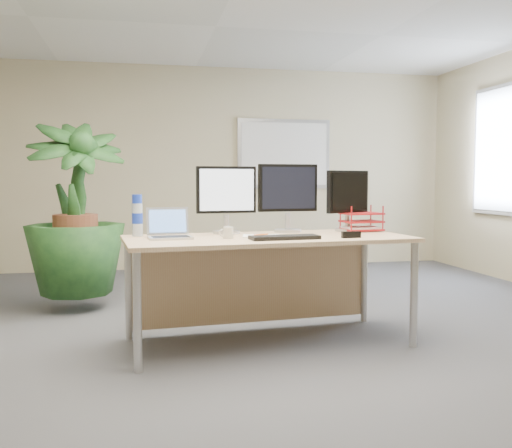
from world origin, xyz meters
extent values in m
plane|color=#49494E|center=(0.00, 0.00, 0.00)|extent=(8.00, 8.00, 0.00)
cube|color=tan|center=(0.00, 4.00, 1.35)|extent=(7.00, 0.04, 2.70)
cube|color=#B8B8BD|center=(1.20, 3.97, 1.55)|extent=(1.30, 0.03, 0.95)
cube|color=white|center=(1.20, 3.95, 1.55)|extent=(1.20, 0.01, 0.85)
cube|color=#B8B8BD|center=(3.47, 2.30, 1.55)|extent=(0.03, 1.30, 1.55)
cube|color=silver|center=(3.45, 2.30, 1.55)|extent=(0.01, 1.20, 1.45)
cube|color=tan|center=(0.15, 0.30, 0.77)|extent=(2.11, 1.04, 0.03)
cube|color=tan|center=(0.11, 0.70, 0.38)|extent=(1.93, 0.19, 0.63)
cylinder|color=#B6B6BB|center=(-0.79, -0.16, 0.38)|extent=(0.05, 0.05, 0.75)
cylinder|color=#B6B6BB|center=(1.15, 0.01, 0.38)|extent=(0.05, 0.05, 0.75)
cylinder|color=#B6B6BB|center=(-0.85, 0.59, 0.38)|extent=(0.05, 0.05, 0.75)
cylinder|color=#B6B6BB|center=(1.08, 0.76, 0.38)|extent=(0.05, 0.05, 0.75)
imported|color=#143817|center=(-1.34, 1.70, 0.75)|extent=(1.05, 1.05, 1.50)
cylinder|color=#B6B6BB|center=(-0.11, 0.60, 0.79)|extent=(0.21, 0.21, 0.02)
cylinder|color=#B6B6BB|center=(-0.11, 0.60, 0.87)|extent=(0.04, 0.04, 0.13)
cube|color=black|center=(-0.11, 0.60, 1.12)|extent=(0.46, 0.08, 0.35)
cube|color=silver|center=(-0.11, 0.57, 1.12)|extent=(0.42, 0.04, 0.31)
cylinder|color=#B6B6BB|center=(0.38, 0.63, 0.79)|extent=(0.22, 0.22, 0.02)
cylinder|color=#B6B6BB|center=(0.38, 0.63, 0.87)|extent=(0.04, 0.04, 0.13)
cube|color=black|center=(0.38, 0.63, 1.13)|extent=(0.48, 0.09, 0.37)
cube|color=black|center=(0.38, 0.60, 1.13)|extent=(0.43, 0.04, 0.33)
cylinder|color=#B6B6BB|center=(0.87, 0.61, 0.79)|extent=(0.20, 0.20, 0.02)
cylinder|color=#B6B6BB|center=(0.87, 0.61, 0.86)|extent=(0.04, 0.04, 0.12)
cube|color=black|center=(0.87, 0.61, 1.10)|extent=(0.41, 0.23, 0.33)
cube|color=black|center=(0.88, 0.59, 1.10)|extent=(0.36, 0.18, 0.30)
cube|color=silver|center=(-0.56, 0.28, 0.79)|extent=(0.31, 0.23, 0.02)
cube|color=black|center=(-0.56, 0.27, 0.80)|extent=(0.26, 0.16, 0.00)
cube|color=silver|center=(-0.57, 0.41, 0.90)|extent=(0.30, 0.08, 0.20)
cube|color=#5E93F3|center=(-0.57, 0.41, 0.90)|extent=(0.26, 0.06, 0.16)
cube|color=black|center=(0.22, 0.10, 0.80)|extent=(0.49, 0.20, 0.03)
cylinder|color=silver|center=(-0.16, 0.23, 0.82)|extent=(0.07, 0.07, 0.08)
torus|color=silver|center=(-0.20, 0.23, 0.82)|extent=(0.06, 0.02, 0.06)
cube|color=white|center=(0.09, 0.28, 0.79)|extent=(0.30, 0.25, 0.01)
cylinder|color=orange|center=(0.09, 0.29, 0.80)|extent=(0.12, 0.07, 0.01)
cylinder|color=yellow|center=(0.31, 0.28, 0.79)|extent=(0.13, 0.03, 0.02)
cylinder|color=silver|center=(-0.78, 0.52, 0.90)|extent=(0.08, 0.08, 0.24)
cylinder|color=blue|center=(-0.78, 0.52, 1.06)|extent=(0.07, 0.07, 0.07)
cylinder|color=blue|center=(-0.78, 0.52, 0.91)|extent=(0.08, 0.08, 0.08)
cube|color=#B01518|center=(0.97, 0.58, 0.80)|extent=(0.32, 0.25, 0.01)
cube|color=#B01518|center=(0.97, 0.58, 0.86)|extent=(0.32, 0.25, 0.01)
cube|color=#B01518|center=(0.97, 0.58, 0.93)|extent=(0.32, 0.25, 0.01)
cube|color=white|center=(0.97, 0.58, 0.81)|extent=(0.29, 0.22, 0.02)
cube|color=black|center=(0.70, 0.09, 0.81)|extent=(0.14, 0.05, 0.05)
camera|label=1|loc=(-0.76, -3.70, 1.19)|focal=40.00mm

